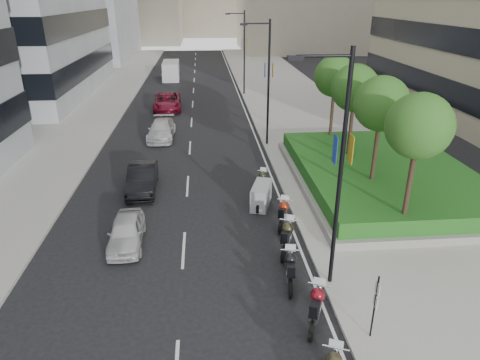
{
  "coord_description": "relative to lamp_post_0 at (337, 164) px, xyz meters",
  "views": [
    {
      "loc": [
        -0.41,
        -12.45,
        10.42
      ],
      "look_at": [
        1.29,
        6.97,
        2.0
      ],
      "focal_mm": 32.0,
      "sensor_mm": 36.0,
      "label": 1
    }
  ],
  "objects": [
    {
      "name": "motorcycle_4",
      "position": [
        -0.83,
        4.85,
        -4.45
      ],
      "size": [
        0.97,
        2.22,
        1.14
      ],
      "rotation": [
        0.0,
        0.0,
        1.25
      ],
      "color": "black",
      "rests_on": "ground"
    },
    {
      "name": "motorcycle_5",
      "position": [
        -1.63,
        6.97,
        -4.44
      ],
      "size": [
        1.41,
        2.21,
        1.25
      ],
      "rotation": [
        0.0,
        0.0,
        1.27
      ],
      "color": "black",
      "rests_on": "ground"
    },
    {
      "name": "sidewalk_left",
      "position": [
        -16.14,
        29.0,
        -4.99
      ],
      "size": [
        8.0,
        100.0,
        0.15
      ],
      "primitive_type": "cube",
      "color": "#9E9B93",
      "rests_on": "ground"
    },
    {
      "name": "motorcycle_3",
      "position": [
        -1.08,
        2.57,
        -4.41
      ],
      "size": [
        1.07,
        2.39,
        1.23
      ],
      "rotation": [
        0.0,
        0.0,
        1.24
      ],
      "color": "black",
      "rests_on": "ground"
    },
    {
      "name": "delivery_van",
      "position": [
        -8.69,
        45.62,
        -3.98
      ],
      "size": [
        2.24,
        5.6,
        2.33
      ],
      "rotation": [
        0.0,
        0.0,
        0.02
      ],
      "color": "silver",
      "rests_on": "ground"
    },
    {
      "name": "motorcycle_1",
      "position": [
        -0.93,
        -2.0,
        -4.43
      ],
      "size": [
        1.12,
        2.25,
        1.18
      ],
      "rotation": [
        0.0,
        0.0,
        1.18
      ],
      "color": "black",
      "rests_on": "ground"
    },
    {
      "name": "hedge",
      "position": [
        5.86,
        9.0,
        -4.12
      ],
      "size": [
        9.4,
        13.4,
        0.8
      ],
      "primitive_type": "cube",
      "color": "#1B5117",
      "rests_on": "planter"
    },
    {
      "name": "lane_edge",
      "position": [
        -0.44,
        29.0,
        -5.06
      ],
      "size": [
        0.12,
        100.0,
        0.01
      ],
      "primitive_type": "cube",
      "color": "silver",
      "rests_on": "ground"
    },
    {
      "name": "sidewalk_right",
      "position": [
        4.86,
        29.0,
        -4.99
      ],
      "size": [
        10.0,
        100.0,
        0.15
      ],
      "primitive_type": "cube",
      "color": "#9E9B93",
      "rests_on": "ground"
    },
    {
      "name": "tree_2",
      "position": [
        4.36,
        11.0,
        0.36
      ],
      "size": [
        2.8,
        2.8,
        6.3
      ],
      "color": "#332319",
      "rests_on": "planter"
    },
    {
      "name": "tree_0",
      "position": [
        4.36,
        3.0,
        0.36
      ],
      "size": [
        2.8,
        2.8,
        6.3
      ],
      "color": "#332319",
      "rests_on": "planter"
    },
    {
      "name": "motorcycle_2",
      "position": [
        -1.38,
        0.26,
        -4.44
      ],
      "size": [
        0.78,
        2.33,
        1.17
      ],
      "rotation": [
        0.0,
        0.0,
        1.41
      ],
      "color": "black",
      "rests_on": "ground"
    },
    {
      "name": "lane_centre",
      "position": [
        -5.64,
        29.0,
        -5.06
      ],
      "size": [
        0.12,
        100.0,
        0.01
      ],
      "primitive_type": "cube",
      "color": "silver",
      "rests_on": "ground"
    },
    {
      "name": "car_c",
      "position": [
        -7.9,
        19.48,
        -4.36
      ],
      "size": [
        2.1,
        4.89,
        1.4
      ],
      "primitive_type": "imported",
      "rotation": [
        0.0,
        0.0,
        -0.03
      ],
      "color": "silver",
      "rests_on": "ground"
    },
    {
      "name": "tree_3",
      "position": [
        4.36,
        15.0,
        0.36
      ],
      "size": [
        2.8,
        2.8,
        6.3
      ],
      "color": "#332319",
      "rests_on": "planter"
    },
    {
      "name": "car_a",
      "position": [
        -8.21,
        3.71,
        -4.43
      ],
      "size": [
        1.64,
        3.79,
        1.27
      ],
      "primitive_type": "imported",
      "rotation": [
        0.0,
        0.0,
        0.04
      ],
      "color": "silver",
      "rests_on": "ground"
    },
    {
      "name": "parking_sign",
      "position": [
        0.66,
        -3.0,
        -3.61
      ],
      "size": [
        0.06,
        0.32,
        2.5
      ],
      "color": "black",
      "rests_on": "ground"
    },
    {
      "name": "motorcycle_6",
      "position": [
        -1.32,
        9.07,
        -4.52
      ],
      "size": [
        0.85,
        1.99,
        1.02
      ],
      "rotation": [
        0.0,
        0.0,
        1.26
      ],
      "color": "black",
      "rests_on": "ground"
    },
    {
      "name": "lamp_post_2",
      "position": [
        0.0,
        35.0,
        0.0
      ],
      "size": [
        2.34,
        0.45,
        9.0
      ],
      "color": "black",
      "rests_on": "ground"
    },
    {
      "name": "lamp_post_0",
      "position": [
        0.0,
        0.0,
        0.0
      ],
      "size": [
        2.34,
        0.45,
        9.0
      ],
      "color": "black",
      "rests_on": "ground"
    },
    {
      "name": "ground",
      "position": [
        -4.14,
        -1.0,
        -5.07
      ],
      "size": [
        160.0,
        160.0,
        0.0
      ],
      "primitive_type": "plane",
      "color": "black",
      "rests_on": "ground"
    },
    {
      "name": "car_b",
      "position": [
        -8.2,
        9.64,
        -4.33
      ],
      "size": [
        1.68,
        4.48,
        1.46
      ],
      "primitive_type": "imported",
      "rotation": [
        0.0,
        0.0,
        0.03
      ],
      "color": "black",
      "rests_on": "ground"
    },
    {
      "name": "planter",
      "position": [
        5.86,
        9.0,
        -4.72
      ],
      "size": [
        10.0,
        14.0,
        0.4
      ],
      "primitive_type": "cube",
      "color": "gray",
      "rests_on": "sidewalk_right"
    },
    {
      "name": "lamp_post_1",
      "position": [
        0.0,
        17.0,
        0.0
      ],
      "size": [
        2.34,
        0.45,
        9.0
      ],
      "color": "black",
      "rests_on": "ground"
    },
    {
      "name": "car_d",
      "position": [
        -8.08,
        28.89,
        -4.27
      ],
      "size": [
        2.9,
        5.83,
        1.59
      ],
      "primitive_type": "imported",
      "rotation": [
        0.0,
        0.0,
        0.05
      ],
      "color": "maroon",
      "rests_on": "ground"
    },
    {
      "name": "tree_1",
      "position": [
        4.36,
        7.0,
        0.36
      ],
      "size": [
        2.8,
        2.8,
        6.3
      ],
      "color": "#332319",
      "rests_on": "planter"
    }
  ]
}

